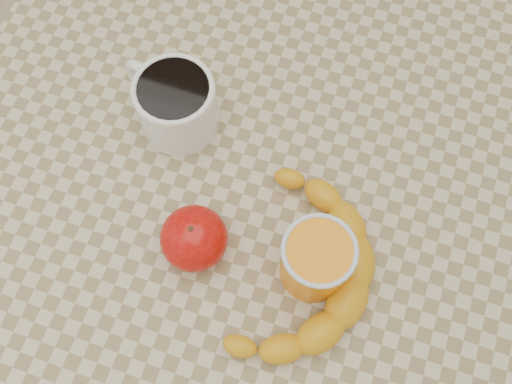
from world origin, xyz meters
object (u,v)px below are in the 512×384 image
(table, at_px, (256,222))
(apple, at_px, (194,238))
(orange_juice_glass, at_px, (316,261))
(coffee_mug, at_px, (175,103))
(banana, at_px, (300,272))

(table, height_order, apple, apple)
(table, xyz_separation_m, orange_juice_glass, (0.09, -0.06, 0.13))
(coffee_mug, height_order, banana, coffee_mug)
(apple, bearing_deg, banana, 2.21)
(banana, bearing_deg, table, 143.49)
(coffee_mug, xyz_separation_m, banana, (0.20, -0.14, -0.02))
(apple, bearing_deg, table, 60.42)
(table, distance_m, banana, 0.15)
(table, xyz_separation_m, coffee_mug, (-0.12, 0.07, 0.13))
(orange_juice_glass, height_order, apple, orange_juice_glass)
(orange_juice_glass, height_order, banana, orange_juice_glass)
(apple, bearing_deg, orange_juice_glass, 6.71)
(coffee_mug, bearing_deg, apple, -61.42)
(coffee_mug, xyz_separation_m, orange_juice_glass, (0.21, -0.13, 0.00))
(table, relative_size, apple, 9.71)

